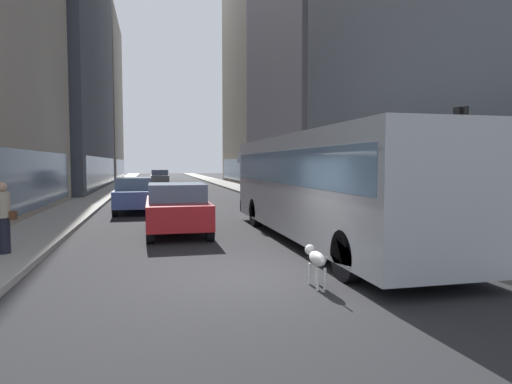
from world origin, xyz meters
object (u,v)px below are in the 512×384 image
at_px(traffic_light_near, 462,156).
at_px(car_grey_wagon, 160,177).
at_px(car_red_coupe, 177,207).
at_px(dalmatian_dog, 316,259).
at_px(pedestrian_with_handbag, 3,217).
at_px(car_blue_hatchback, 134,194).
at_px(transit_bus, 322,181).

bearing_deg(traffic_light_near, car_grey_wagon, 99.04).
bearing_deg(traffic_light_near, car_red_coupe, 135.67).
bearing_deg(dalmatian_dog, pedestrian_with_handbag, 149.04).
distance_m(car_grey_wagon, car_blue_hatchback, 25.58).
relative_size(transit_bus, car_blue_hatchback, 2.46).
xyz_separation_m(dalmatian_dog, pedestrian_with_handbag, (-6.34, 3.81, 0.50)).
bearing_deg(car_grey_wagon, traffic_light_near, -80.96).
xyz_separation_m(transit_bus, pedestrian_with_handbag, (-8.19, -0.53, -0.76)).
relative_size(car_blue_hatchback, car_red_coupe, 0.98).
distance_m(car_grey_wagon, dalmatian_dog, 39.51).
height_order(transit_bus, pedestrian_with_handbag, transit_bus).
bearing_deg(car_grey_wagon, car_red_coupe, -90.00).
height_order(transit_bus, car_blue_hatchback, transit_bus).
height_order(dalmatian_dog, traffic_light_near, traffic_light_near).
bearing_deg(traffic_light_near, dalmatian_dog, -164.04).
distance_m(car_grey_wagon, pedestrian_with_handbag, 35.89).
relative_size(transit_bus, dalmatian_dog, 11.98).
distance_m(car_grey_wagon, traffic_light_near, 38.84).
height_order(dalmatian_dog, pedestrian_with_handbag, pedestrian_with_handbag).
height_order(car_grey_wagon, car_blue_hatchback, same).
bearing_deg(car_grey_wagon, car_blue_hatchback, -93.59).
distance_m(transit_bus, car_red_coupe, 4.95).
distance_m(transit_bus, traffic_light_near, 3.89).
relative_size(transit_bus, pedestrian_with_handbag, 6.82).
xyz_separation_m(car_grey_wagon, pedestrian_with_handbag, (-4.19, -35.65, 0.19)).
height_order(car_grey_wagon, car_red_coupe, same).
xyz_separation_m(transit_bus, car_red_coupe, (-4.00, 2.75, -0.95)).
distance_m(car_blue_hatchback, dalmatian_dog, 14.42).
relative_size(car_grey_wagon, dalmatian_dog, 4.45).
bearing_deg(dalmatian_dog, transit_bus, 66.96).
bearing_deg(transit_bus, car_grey_wagon, 96.50).
height_order(car_blue_hatchback, traffic_light_near, traffic_light_near).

